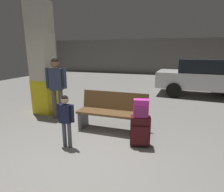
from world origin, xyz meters
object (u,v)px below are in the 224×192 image
at_px(structural_pillar, 42,60).
at_px(child, 66,116).
at_px(suitcase, 140,131).
at_px(parked_car_near, 209,77).
at_px(backpack_bright, 141,108).
at_px(adult, 56,82).
at_px(bench, 112,112).

xyz_separation_m(structural_pillar, child, (1.73, -1.67, -0.93)).
relative_size(structural_pillar, suitcase, 5.23).
relative_size(suitcase, parked_car_near, 0.14).
relative_size(suitcase, child, 0.58).
height_order(backpack_bright, adult, adult).
relative_size(backpack_bright, parked_car_near, 0.08).
distance_m(child, parked_car_near, 6.38).
distance_m(suitcase, adult, 2.65).
distance_m(bench, child, 1.20).
height_order(bench, backpack_bright, backpack_bright).
height_order(child, parked_car_near, parked_car_near).
bearing_deg(parked_car_near, backpack_bright, -111.57).
bearing_deg(adult, bench, -9.73).
xyz_separation_m(bench, adult, (-1.66, 0.29, 0.58)).
height_order(bench, suitcase, bench).
bearing_deg(structural_pillar, adult, -28.22).
relative_size(bench, backpack_bright, 4.71).
bearing_deg(child, suitcase, 19.16).
height_order(suitcase, child, child).
height_order(suitcase, backpack_bright, backpack_bright).
xyz_separation_m(structural_pillar, suitcase, (3.07, -1.20, -1.25)).
xyz_separation_m(suitcase, parked_car_near, (1.97, 4.99, 0.48)).
bearing_deg(child, structural_pillar, 136.13).
distance_m(bench, parked_car_near, 5.20).
distance_m(backpack_bright, child, 1.42).
bearing_deg(bench, adult, 170.27).
distance_m(bench, suitcase, 0.94).
bearing_deg(bench, backpack_bright, -37.14).
bearing_deg(backpack_bright, parked_car_near, 68.43).
bearing_deg(structural_pillar, backpack_bright, -21.40).
relative_size(suitcase, adult, 0.37).
relative_size(bench, parked_car_near, 0.38).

